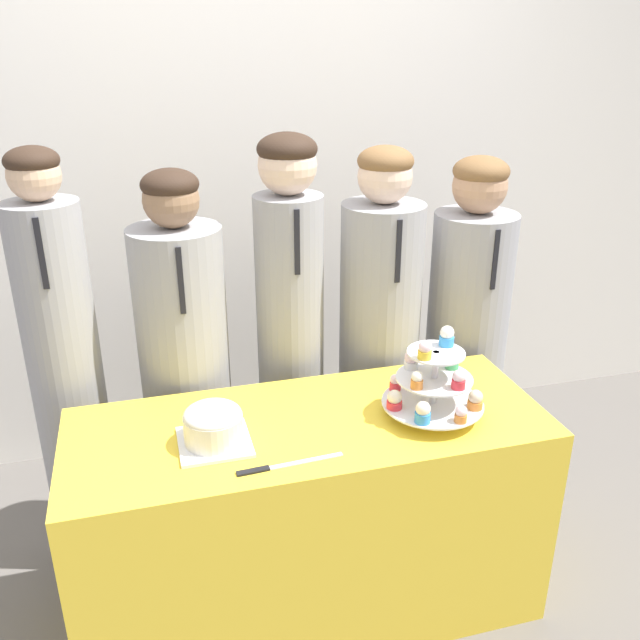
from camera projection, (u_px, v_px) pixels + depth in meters
name	position (u px, v px, depth m)	size (l,w,h in m)	color
wall_back	(238.00, 152.00, 2.87)	(9.00, 0.06, 2.70)	silver
table	(310.00, 517.00, 2.20)	(1.47, 0.57, 0.72)	yellow
round_cake	(213.00, 425.00, 1.93)	(0.21, 0.21, 0.13)	white
cake_knife	(273.00, 468.00, 1.84)	(0.30, 0.04, 0.01)	silver
cupcake_stand	(434.00, 383.00, 2.06)	(0.31, 0.31, 0.28)	silver
student_0	(67.00, 379.00, 2.30)	(0.24, 0.25, 1.51)	#939399
student_1	(187.00, 380.00, 2.42)	(0.31, 0.32, 1.42)	#939399
student_2	(291.00, 344.00, 2.48)	(0.24, 0.25, 1.52)	#939399
student_3	(379.00, 350.00, 2.59)	(0.30, 0.31, 1.46)	#939399
student_4	(465.00, 345.00, 2.69)	(0.31, 0.32, 1.41)	#939399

